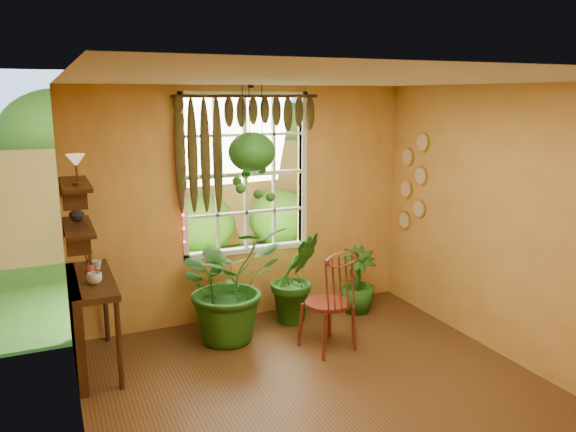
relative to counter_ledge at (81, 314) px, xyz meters
name	(u,v)px	position (x,y,z in m)	size (l,w,h in m)	color
floor	(338,407)	(1.91, -1.60, -0.55)	(4.50, 4.50, 0.00)	#553718
ceiling	(345,80)	(1.91, -1.60, 2.15)	(4.50, 4.50, 0.00)	white
wall_back	(247,205)	(1.91, 0.65, 0.80)	(4.00, 4.00, 0.00)	gold
wall_left	(75,288)	(-0.09, -1.60, 0.80)	(4.50, 4.50, 0.00)	gold
wall_right	(528,230)	(3.91, -1.60, 0.80)	(4.50, 4.50, 0.00)	gold
window	(245,174)	(1.91, 0.68, 1.15)	(1.52, 0.10, 1.86)	white
valance_vine	(241,124)	(1.82, 0.56, 1.73)	(1.70, 0.12, 1.10)	#38220F
string_lights	(182,175)	(1.15, 0.59, 1.20)	(0.03, 0.03, 1.54)	#FF2633
wall_plates	(413,183)	(3.89, 0.19, 1.00)	(0.04, 0.32, 1.10)	#FFF2D0
counter_ledge	(81,314)	(0.00, 0.00, 0.00)	(0.40, 1.20, 0.90)	#38220F
shelf_lower	(78,227)	(0.03, 0.00, 0.85)	(0.25, 0.90, 0.04)	#38220F
shelf_upper	(75,184)	(0.03, 0.00, 1.25)	(0.25, 0.90, 0.04)	#38220F
backyard	(178,165)	(2.15, 5.27, 0.73)	(14.00, 10.00, 12.00)	#225518
windsor_chair	(329,316)	(2.36, -0.58, -0.19)	(0.56, 0.58, 1.25)	maroon
potted_plant_left	(229,283)	(1.50, 0.08, 0.08)	(1.14, 0.98, 1.26)	#1B5416
potted_plant_mid	(296,277)	(2.35, 0.24, -0.02)	(0.59, 0.47, 1.07)	#1B5416
potted_plant_right	(357,280)	(3.15, 0.21, -0.16)	(0.44, 0.44, 0.79)	#1B5416
hanging_basket	(252,156)	(1.87, 0.33, 1.39)	(0.51, 0.51, 1.28)	black
cup_a	(95,278)	(0.13, -0.20, 0.40)	(0.13, 0.13, 0.11)	silver
cup_b	(97,265)	(0.19, 0.26, 0.39)	(0.10, 0.10, 0.09)	beige
brush_jar	(89,263)	(0.11, 0.08, 0.47)	(0.09, 0.09, 0.32)	#97422B
shelf_vase	(76,213)	(0.04, 0.22, 0.94)	(0.14, 0.14, 0.15)	#B2AD99
tiffany_lamp	(76,162)	(0.05, -0.19, 1.47)	(0.16, 0.16, 0.27)	#583619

